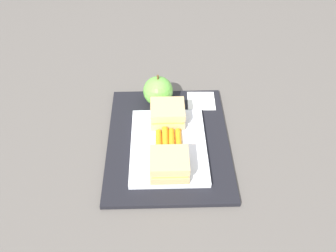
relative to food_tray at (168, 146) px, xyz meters
name	(u,v)px	position (x,y,z in m)	size (l,w,h in m)	color
ground_plane	(168,143)	(0.03, 0.00, -0.02)	(2.40, 2.40, 0.00)	#56514C
lunchbag_mat	(168,141)	(0.03, 0.00, -0.01)	(0.36, 0.28, 0.01)	black
food_tray	(168,146)	(0.00, 0.00, 0.00)	(0.23, 0.17, 0.01)	white
sandwich_half_left	(169,164)	(-0.08, 0.00, 0.03)	(0.07, 0.08, 0.04)	tan
sandwich_half_right	(168,113)	(0.08, 0.00, 0.03)	(0.07, 0.08, 0.04)	tan
carrot_sticks_bundle	(169,142)	(0.00, 0.00, 0.01)	(0.08, 0.06, 0.02)	orange
apple	(158,91)	(0.16, 0.02, 0.03)	(0.08, 0.08, 0.09)	#66B742
paper_napkin	(201,101)	(0.16, -0.09, 0.00)	(0.07, 0.07, 0.00)	white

